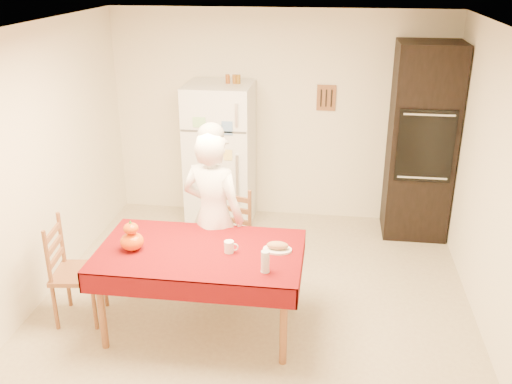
% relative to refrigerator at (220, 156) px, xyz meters
% --- Properties ---
extents(floor, '(4.50, 4.50, 0.00)m').
position_rel_refrigerator_xyz_m(floor, '(0.65, -1.88, -0.85)').
color(floor, tan).
rests_on(floor, ground).
extents(room_shell, '(4.02, 4.52, 2.51)m').
position_rel_refrigerator_xyz_m(room_shell, '(0.65, -1.88, 0.77)').
color(room_shell, '#EFE3C9').
rests_on(room_shell, ground).
extents(refrigerator, '(0.75, 0.74, 1.70)m').
position_rel_refrigerator_xyz_m(refrigerator, '(0.00, 0.00, 0.00)').
color(refrigerator, white).
rests_on(refrigerator, floor).
extents(oven_cabinet, '(0.70, 0.62, 2.20)m').
position_rel_refrigerator_xyz_m(oven_cabinet, '(2.28, 0.05, 0.25)').
color(oven_cabinet, black).
rests_on(oven_cabinet, floor).
extents(dining_table, '(1.70, 1.00, 0.76)m').
position_rel_refrigerator_xyz_m(dining_table, '(0.25, -2.15, -0.16)').
color(dining_table, brown).
rests_on(dining_table, floor).
extents(chair_far, '(0.52, 0.50, 0.95)m').
position_rel_refrigerator_xyz_m(chair_far, '(0.33, -1.31, -0.34)').
color(chair_far, brown).
rests_on(chair_far, floor).
extents(chair_left, '(0.45, 0.47, 0.95)m').
position_rel_refrigerator_xyz_m(chair_left, '(-0.92, -2.16, -0.34)').
color(chair_left, brown).
rests_on(chair_left, floor).
extents(seated_woman, '(0.69, 0.55, 1.65)m').
position_rel_refrigerator_xyz_m(seated_woman, '(0.26, -1.63, -0.03)').
color(seated_woman, white).
rests_on(seated_woman, floor).
extents(coffee_mug, '(0.08, 0.08, 0.10)m').
position_rel_refrigerator_xyz_m(coffee_mug, '(0.50, -2.16, -0.04)').
color(coffee_mug, white).
rests_on(coffee_mug, dining_table).
extents(pumpkin_lower, '(0.20, 0.20, 0.15)m').
position_rel_refrigerator_xyz_m(pumpkin_lower, '(-0.30, -2.22, -0.01)').
color(pumpkin_lower, '#C94004').
rests_on(pumpkin_lower, dining_table).
extents(pumpkin_upper, '(0.12, 0.12, 0.09)m').
position_rel_refrigerator_xyz_m(pumpkin_upper, '(-0.30, -2.22, 0.11)').
color(pumpkin_upper, red).
rests_on(pumpkin_upper, pumpkin_lower).
extents(wine_glass, '(0.07, 0.07, 0.18)m').
position_rel_refrigerator_xyz_m(wine_glass, '(0.83, -2.43, -0.00)').
color(wine_glass, silver).
rests_on(wine_glass, dining_table).
extents(bread_plate, '(0.24, 0.24, 0.02)m').
position_rel_refrigerator_xyz_m(bread_plate, '(0.89, -2.08, -0.08)').
color(bread_plate, white).
rests_on(bread_plate, dining_table).
extents(bread_loaf, '(0.18, 0.10, 0.06)m').
position_rel_refrigerator_xyz_m(bread_loaf, '(0.89, -2.08, -0.04)').
color(bread_loaf, '#9D7D4D').
rests_on(bread_loaf, bread_plate).
extents(spice_jar_left, '(0.05, 0.05, 0.10)m').
position_rel_refrigerator_xyz_m(spice_jar_left, '(0.10, 0.05, 0.90)').
color(spice_jar_left, brown).
rests_on(spice_jar_left, refrigerator).
extents(spice_jar_mid, '(0.05, 0.05, 0.10)m').
position_rel_refrigerator_xyz_m(spice_jar_mid, '(0.17, 0.05, 0.90)').
color(spice_jar_mid, brown).
rests_on(spice_jar_mid, refrigerator).
extents(spice_jar_right, '(0.05, 0.05, 0.10)m').
position_rel_refrigerator_xyz_m(spice_jar_right, '(0.22, 0.05, 0.90)').
color(spice_jar_right, brown).
rests_on(spice_jar_right, refrigerator).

